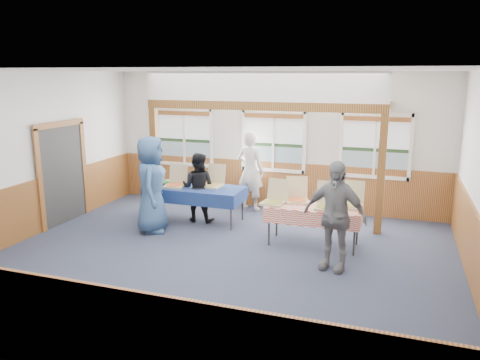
{
  "coord_description": "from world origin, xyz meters",
  "views": [
    {
      "loc": [
        2.78,
        -7.09,
        3.15
      ],
      "look_at": [
        0.01,
        1.0,
        1.2
      ],
      "focal_mm": 35.0,
      "sensor_mm": 36.0,
      "label": 1
    }
  ],
  "objects_px": {
    "table_right": "(314,209)",
    "woman_black": "(198,187)",
    "woman_white": "(250,171)",
    "person_grey": "(335,216)",
    "man_blue": "(151,185)",
    "table_left": "(195,189)"
  },
  "relations": [
    {
      "from": "table_right",
      "to": "man_blue",
      "type": "distance_m",
      "value": 3.26
    },
    {
      "from": "table_right",
      "to": "woman_black",
      "type": "height_order",
      "value": "woman_black"
    },
    {
      "from": "man_blue",
      "to": "table_right",
      "type": "bearing_deg",
      "value": -105.88
    },
    {
      "from": "table_right",
      "to": "woman_black",
      "type": "xyz_separation_m",
      "value": [
        -2.64,
        0.67,
        0.05
      ]
    },
    {
      "from": "table_right",
      "to": "person_grey",
      "type": "relative_size",
      "value": 1.04
    },
    {
      "from": "woman_white",
      "to": "man_blue",
      "type": "relative_size",
      "value": 0.95
    },
    {
      "from": "woman_black",
      "to": "person_grey",
      "type": "relative_size",
      "value": 0.83
    },
    {
      "from": "man_blue",
      "to": "person_grey",
      "type": "bearing_deg",
      "value": -121.34
    },
    {
      "from": "table_right",
      "to": "woman_black",
      "type": "bearing_deg",
      "value": -175.13
    },
    {
      "from": "table_left",
      "to": "table_right",
      "type": "height_order",
      "value": "same"
    },
    {
      "from": "woman_black",
      "to": "table_left",
      "type": "bearing_deg",
      "value": 9.08
    },
    {
      "from": "table_left",
      "to": "person_grey",
      "type": "xyz_separation_m",
      "value": [
        3.21,
        -1.63,
        0.2
      ]
    },
    {
      "from": "man_blue",
      "to": "woman_black",
      "type": "bearing_deg",
      "value": -53.15
    },
    {
      "from": "table_left",
      "to": "woman_white",
      "type": "bearing_deg",
      "value": 45.49
    },
    {
      "from": "woman_white",
      "to": "person_grey",
      "type": "xyz_separation_m",
      "value": [
        2.33,
        -2.86,
        -0.02
      ]
    },
    {
      "from": "woman_black",
      "to": "man_blue",
      "type": "xyz_separation_m",
      "value": [
        -0.6,
        -0.94,
        0.23
      ]
    },
    {
      "from": "table_right",
      "to": "man_blue",
      "type": "bearing_deg",
      "value": -156.1
    },
    {
      "from": "table_left",
      "to": "woman_black",
      "type": "height_order",
      "value": "woman_black"
    },
    {
      "from": "woman_black",
      "to": "man_blue",
      "type": "height_order",
      "value": "man_blue"
    },
    {
      "from": "woman_black",
      "to": "man_blue",
      "type": "distance_m",
      "value": 1.14
    },
    {
      "from": "woman_black",
      "to": "man_blue",
      "type": "bearing_deg",
      "value": 53.87
    },
    {
      "from": "woman_white",
      "to": "man_blue",
      "type": "distance_m",
      "value": 2.57
    }
  ]
}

